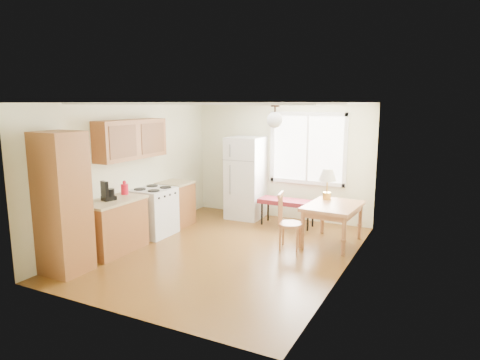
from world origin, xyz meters
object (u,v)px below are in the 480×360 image
Objects in this scene: refrigerator at (246,178)px; dining_table at (333,210)px; bench at (287,203)px; chair at (285,217)px.

refrigerator is 2.36m from dining_table.
chair is at bearing -70.65° from bench.
dining_table reaches higher than bench.
dining_table is 0.91m from chair.
chair is at bearing -47.46° from refrigerator.
chair is at bearing -133.90° from dining_table.
refrigerator reaches higher than chair.
refrigerator is at bearing 124.10° from chair.
refrigerator is at bearing 169.84° from bench.
dining_table is at bearing -24.68° from refrigerator.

